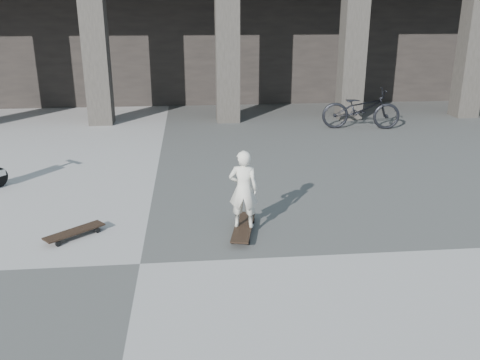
{
  "coord_description": "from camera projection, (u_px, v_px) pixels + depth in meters",
  "views": [
    {
      "loc": [
        0.71,
        -5.95,
        3.16
      ],
      "look_at": [
        1.43,
        1.31,
        0.65
      ],
      "focal_mm": 38.0,
      "sensor_mm": 36.0,
      "label": 1
    }
  ],
  "objects": [
    {
      "name": "ground",
      "position": [
        140.0,
        264.0,
        6.56
      ],
      "size": [
        90.0,
        90.0,
        0.0
      ],
      "primitive_type": "plane",
      "color": "#444442",
      "rests_on": "ground"
    },
    {
      "name": "colonnade",
      "position": [
        168.0,
        10.0,
        18.53
      ],
      "size": [
        28.0,
        8.82,
        6.0
      ],
      "color": "black",
      "rests_on": "ground"
    },
    {
      "name": "longboard",
      "position": [
        243.0,
        227.0,
        7.43
      ],
      "size": [
        0.47,
        1.12,
        0.11
      ],
      "rotation": [
        0.0,
        0.0,
        1.36
      ],
      "color": "black",
      "rests_on": "ground"
    },
    {
      "name": "skateboard_spare",
      "position": [
        75.0,
        232.0,
        7.28
      ],
      "size": [
        0.81,
        0.75,
        0.11
      ],
      "rotation": [
        0.0,
        0.0,
        0.71
      ],
      "color": "black",
      "rests_on": "ground"
    },
    {
      "name": "child",
      "position": [
        243.0,
        189.0,
        7.24
      ],
      "size": [
        0.46,
        0.35,
        1.15
      ],
      "primitive_type": "imported",
      "rotation": [
        0.0,
        0.0,
        2.94
      ],
      "color": "beige",
      "rests_on": "longboard"
    },
    {
      "name": "bicycle",
      "position": [
        361.0,
        109.0,
        13.62
      ],
      "size": [
        2.15,
        1.03,
        1.09
      ],
      "primitive_type": "imported",
      "rotation": [
        0.0,
        0.0,
        1.41
      ],
      "color": "black",
      "rests_on": "ground"
    }
  ]
}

